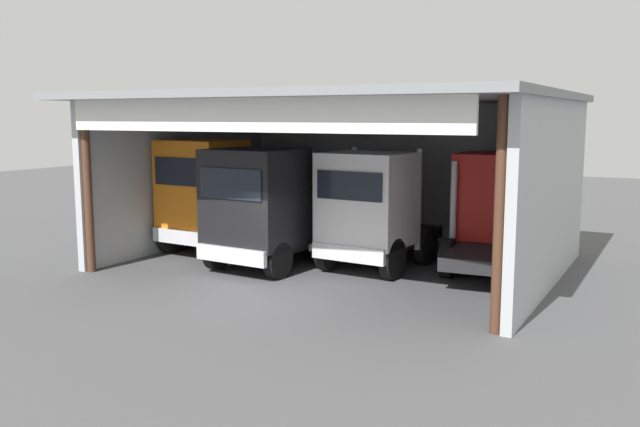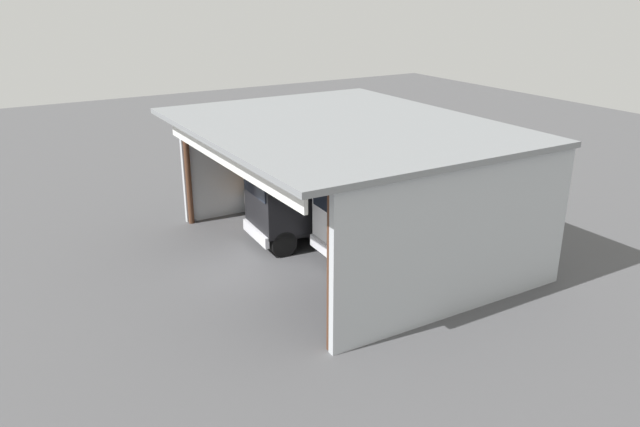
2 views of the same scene
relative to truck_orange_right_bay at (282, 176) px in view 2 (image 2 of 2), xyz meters
name	(u,v)px [view 2 (image 2 of 2)]	position (x,y,z in m)	size (l,w,h in m)	color
ground_plane	(243,273)	(4.60, -4.02, -1.91)	(80.00, 80.00, 0.00)	#4C4C4F
workshop_shed	(367,160)	(4.60, 1.32, 1.63)	(12.82, 10.48, 5.10)	#ADB2B7
truck_orange_right_bay	(282,176)	(0.00, 0.00, 0.00)	(2.64, 4.68, 3.71)	orange
truck_black_center_right_bay	(288,200)	(2.89, -1.22, -0.07)	(2.73, 5.00, 3.55)	black
truck_white_left_bay	(359,216)	(5.77, 0.22, -0.12)	(2.61, 4.82, 3.54)	white
truck_red_center_left_bay	(455,236)	(9.00, 2.03, -0.13)	(2.86, 5.04, 3.40)	red
oil_drum	(479,246)	(7.81, 4.46, -1.47)	(0.58, 0.58, 0.87)	#194CB2
tool_cart	(361,197)	(0.82, 3.69, -1.41)	(0.90, 0.60, 1.00)	#1E59A5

